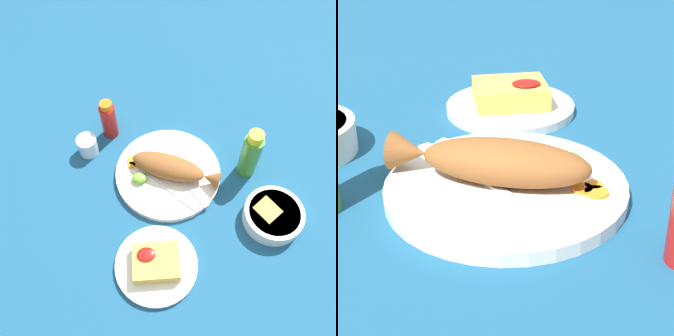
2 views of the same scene
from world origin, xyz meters
The scene contains 11 objects.
ground_plane centered at (0.00, 0.00, 0.00)m, with size 4.00×4.00×0.00m, color navy.
main_plate centered at (0.00, 0.00, 0.01)m, with size 0.30×0.30×0.02m, color silver.
fried_fish centered at (-0.01, 0.01, 0.05)m, with size 0.26×0.16×0.06m.
fork_near centered at (-0.06, 0.05, 0.02)m, with size 0.11×0.16×0.00m.
fork_far centered at (-0.02, 0.08, 0.02)m, with size 0.14×0.14×0.00m.
carrot_slice_near centered at (0.10, -0.05, 0.02)m, with size 0.03×0.03×0.00m, color orange.
carrot_slice_mid centered at (0.10, -0.03, 0.02)m, with size 0.02×0.02×0.00m, color orange.
carrot_slice_far centered at (0.09, -0.03, 0.02)m, with size 0.03×0.03×0.00m, color orange.
lime_wedge_main centered at (0.08, 0.02, 0.03)m, with size 0.04×0.04×0.02m, color #6BB233.
side_plate_fries centered at (0.05, 0.27, 0.01)m, with size 0.21×0.21×0.01m, color silver.
fries_pile centered at (0.05, 0.27, 0.03)m, with size 0.12×0.10×0.04m.
Camera 2 is at (-0.10, -0.66, 0.39)m, focal length 65.00 mm.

